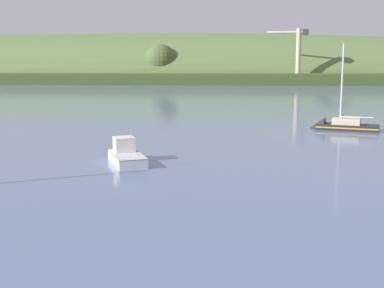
{
  "coord_description": "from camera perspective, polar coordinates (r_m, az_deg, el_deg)",
  "views": [
    {
      "loc": [
        -0.02,
        3.3,
        8.28
      ],
      "look_at": [
        -2.85,
        41.35,
        1.86
      ],
      "focal_mm": 47.39,
      "sensor_mm": 36.0,
      "label": 1
    }
  ],
  "objects": [
    {
      "name": "sailboat_midwater_white",
      "position": [
        62.52,
        16.15,
        1.8
      ],
      "size": [
        8.32,
        4.97,
        11.25
      ],
      "rotation": [
        0.0,
        0.0,
        2.83
      ],
      "color": "#232328",
      "rests_on": "ground"
    },
    {
      "name": "dockside_crane",
      "position": [
        175.69,
        11.77,
        9.55
      ],
      "size": [
        13.71,
        4.57,
        18.34
      ],
      "rotation": [
        0.0,
        0.0,
        2.95
      ],
      "color": "#4C4C51",
      "rests_on": "ground"
    },
    {
      "name": "fishing_boat_moored",
      "position": [
        41.43,
        -7.47,
        -1.41
      ],
      "size": [
        4.13,
        6.01,
        3.57
      ],
      "rotation": [
        0.0,
        0.0,
        1.97
      ],
      "color": "white",
      "rests_on": "ground"
    },
    {
      "name": "far_shoreline_hill",
      "position": [
        216.7,
        -4.19,
        7.4
      ],
      "size": [
        597.72,
        111.98,
        37.82
      ],
      "rotation": [
        0.0,
        0.0,
        0.02
      ],
      "color": "#3C4E24",
      "rests_on": "ground"
    }
  ]
}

